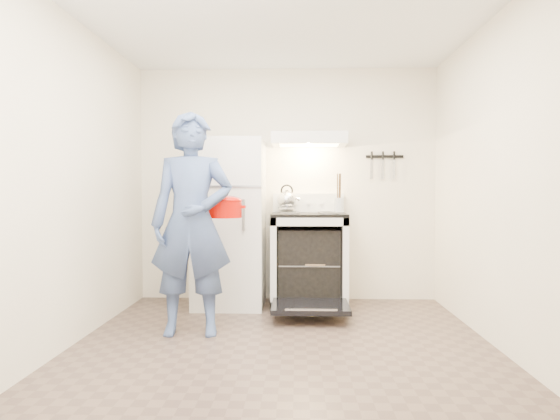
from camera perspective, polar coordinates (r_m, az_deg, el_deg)
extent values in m
plane|color=brown|center=(3.81, 0.25, -15.75)|extent=(3.60, 3.60, 0.00)
cube|color=#F0E6CB|center=(5.43, 0.82, 2.93)|extent=(3.20, 0.02, 2.50)
cube|color=silver|center=(5.13, -5.75, -1.49)|extent=(0.70, 0.70, 1.70)
cube|color=silver|center=(5.15, 3.31, -5.83)|extent=(0.76, 0.65, 0.92)
cube|color=black|center=(5.11, 3.32, -0.55)|extent=(0.76, 0.65, 0.03)
cube|color=silver|center=(5.39, 3.25, 0.81)|extent=(0.76, 0.07, 0.20)
cube|color=black|center=(4.63, 3.48, -10.95)|extent=(0.70, 0.54, 0.04)
cube|color=slate|center=(5.16, 3.31, -6.05)|extent=(0.60, 0.52, 0.01)
cube|color=silver|center=(5.21, 3.32, 8.04)|extent=(0.76, 0.50, 0.12)
cube|color=black|center=(5.51, 11.86, 6.00)|extent=(0.40, 0.02, 0.03)
cylinder|color=#88674D|center=(5.06, 3.98, -6.05)|extent=(0.36, 0.36, 0.02)
cylinder|color=silver|center=(4.95, 6.76, 0.64)|extent=(0.09, 0.09, 0.13)
imported|color=#344A71|center=(4.13, -10.05, -1.52)|extent=(0.70, 0.49, 1.82)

